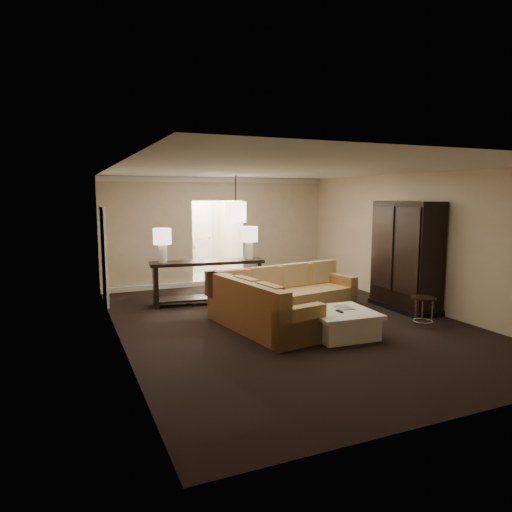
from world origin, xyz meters
name	(u,v)px	position (x,y,z in m)	size (l,w,h in m)	color
ground	(288,322)	(0.00, 0.00, 0.00)	(8.00, 8.00, 0.00)	black
wall_back	(218,231)	(0.00, 4.00, 1.40)	(6.00, 0.04, 2.80)	beige
wall_front	(468,288)	(0.00, -4.00, 1.40)	(6.00, 0.04, 2.80)	beige
wall_left	(118,256)	(-3.00, 0.00, 1.40)	(0.04, 8.00, 2.80)	beige
wall_right	(417,241)	(3.00, 0.00, 1.40)	(0.04, 8.00, 2.80)	beige
ceiling	(289,169)	(0.00, 0.00, 2.80)	(6.00, 8.00, 0.02)	white
crown_molding	(218,180)	(0.00, 3.95, 2.73)	(6.00, 0.10, 0.12)	silver
baseboard	(219,282)	(0.00, 3.95, 0.06)	(6.00, 0.10, 0.12)	silver
side_door	(104,256)	(-2.97, 2.80, 1.05)	(0.05, 0.90, 2.10)	white
foyer	(204,231)	(0.00, 5.34, 1.30)	(1.44, 2.02, 2.80)	white
sectional_sofa	(281,300)	(-0.01, 0.26, 0.37)	(3.20, 2.84, 0.92)	brown
coffee_table	(340,323)	(0.42, -1.10, 0.22)	(1.14, 1.14, 0.45)	white
console_table	(207,278)	(-0.93, 2.00, 0.56)	(2.48, 0.83, 0.94)	black
armoire	(406,258)	(2.65, -0.10, 1.07)	(0.66, 1.55, 2.22)	black
drink_table	(424,305)	(2.12, -1.20, 0.38)	(0.43, 0.43, 0.54)	black
table_lamp_left	(162,240)	(-1.86, 2.11, 1.42)	(0.38, 0.38, 0.72)	white
table_lamp_right	(249,237)	(0.01, 1.89, 1.42)	(0.38, 0.38, 0.72)	white
pendant_light	(236,212)	(0.00, 2.70, 1.95)	(0.38, 0.38, 1.09)	black
person	(186,245)	(-0.45, 5.60, 0.90)	(0.65, 0.43, 1.80)	beige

